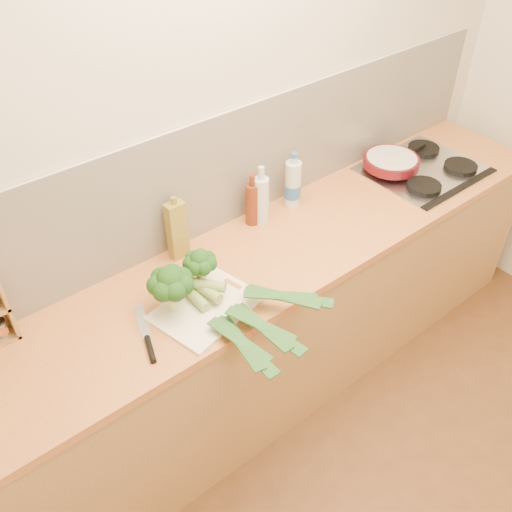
{
  "coord_description": "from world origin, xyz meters",
  "views": [
    {
      "loc": [
        -1.28,
        -0.25,
        2.47
      ],
      "look_at": [
        -0.18,
        1.1,
        1.02
      ],
      "focal_mm": 40.0,
      "sensor_mm": 36.0,
      "label": 1
    }
  ],
  "objects_px": {
    "chopping_board": "(206,307)",
    "skillet": "(392,161)",
    "gas_hob": "(424,169)",
    "chefs_knife": "(148,342)"
  },
  "relations": [
    {
      "from": "chopping_board",
      "to": "gas_hob",
      "type": "bearing_deg",
      "value": -8.44
    },
    {
      "from": "gas_hob",
      "to": "skillet",
      "type": "height_order",
      "value": "skillet"
    },
    {
      "from": "chopping_board",
      "to": "skillet",
      "type": "xyz_separation_m",
      "value": [
        1.32,
        0.22,
        0.06
      ]
    },
    {
      "from": "chopping_board",
      "to": "skillet",
      "type": "distance_m",
      "value": 1.34
    },
    {
      "from": "gas_hob",
      "to": "chefs_knife",
      "type": "xyz_separation_m",
      "value": [
        -1.73,
        -0.12,
        -0.01
      ]
    },
    {
      "from": "gas_hob",
      "to": "chopping_board",
      "type": "bearing_deg",
      "value": -175.82
    },
    {
      "from": "chefs_knife",
      "to": "skillet",
      "type": "relative_size",
      "value": 0.71
    },
    {
      "from": "gas_hob",
      "to": "chefs_knife",
      "type": "height_order",
      "value": "gas_hob"
    },
    {
      "from": "chopping_board",
      "to": "chefs_knife",
      "type": "xyz_separation_m",
      "value": [
        -0.27,
        -0.02,
        0.0
      ]
    },
    {
      "from": "chefs_knife",
      "to": "gas_hob",
      "type": "bearing_deg",
      "value": 23.48
    }
  ]
}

